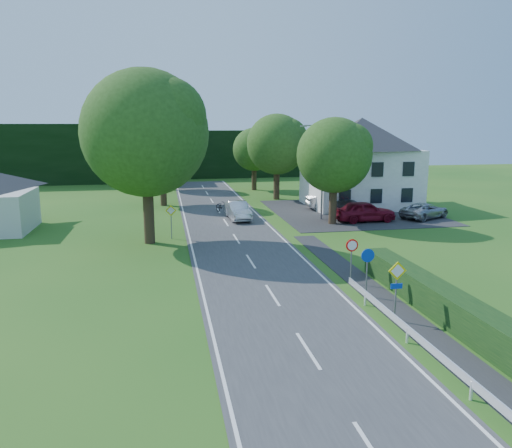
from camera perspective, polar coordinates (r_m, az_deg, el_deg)
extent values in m
cube|color=#39393C|center=(31.55, -1.22, -3.35)|extent=(7.00, 80.00, 0.04)
cube|color=#27272A|center=(17.56, 26.44, -17.16)|extent=(1.50, 44.00, 0.04)
cube|color=#27272A|center=(46.99, 10.75, 1.37)|extent=(14.00, 16.00, 0.04)
cube|color=white|center=(31.20, -7.13, -3.56)|extent=(0.12, 80.00, 0.01)
cube|color=white|center=(32.21, 4.50, -3.03)|extent=(0.12, 80.00, 0.01)
cube|color=black|center=(77.33, -0.88, 8.05)|extent=(30.00, 5.00, 7.00)
cube|color=silver|center=(50.10, 11.78, 5.16)|extent=(10.00, 8.00, 5.60)
pyramid|color=#292A2F|center=(49.83, 11.98, 10.08)|extent=(10.60, 8.40, 3.00)
cylinder|color=slate|center=(42.38, 7.59, 5.83)|extent=(0.16, 0.16, 8.00)
cylinder|color=slate|center=(41.95, 6.68, 11.13)|extent=(1.70, 0.10, 0.10)
cube|color=slate|center=(41.69, 5.47, 11.08)|extent=(0.50, 0.18, 0.12)
cylinder|color=slate|center=(21.44, 15.68, -7.71)|extent=(0.07, 0.07, 2.40)
cube|color=yellow|center=(21.11, 15.86, -5.17)|extent=(0.78, 0.04, 0.78)
cube|color=white|center=(21.11, 15.86, -5.17)|extent=(0.57, 0.05, 0.57)
cube|color=#0B37AE|center=(21.30, 15.76, -6.85)|extent=(0.50, 0.04, 0.22)
cylinder|color=slate|center=(24.05, 12.53, -5.70)|extent=(0.07, 0.07, 2.20)
cylinder|color=#0B37AE|center=(23.77, 12.66, -3.53)|extent=(0.64, 0.04, 0.64)
cylinder|color=slate|center=(25.83, 10.81, -4.44)|extent=(0.07, 0.07, 2.20)
cylinder|color=red|center=(25.56, 10.92, -2.41)|extent=(0.64, 0.04, 0.64)
cylinder|color=white|center=(25.54, 10.93, -2.42)|extent=(0.48, 0.04, 0.48)
cylinder|color=slate|center=(35.80, -9.66, 0.04)|extent=(0.07, 0.07, 2.20)
cube|color=yellow|center=(35.59, -9.71, 1.53)|extent=(0.78, 0.04, 0.78)
cube|color=white|center=(35.59, -9.71, 1.53)|extent=(0.57, 0.05, 0.57)
imported|color=silver|center=(42.38, -2.08, 1.54)|extent=(1.87, 4.65, 1.50)
imported|color=black|center=(45.61, -3.90, 1.99)|extent=(1.53, 2.27, 1.13)
imported|color=maroon|center=(42.39, 12.32, 1.43)|extent=(5.10, 2.16, 1.72)
imported|color=#A5A5A9|center=(48.04, 8.76, 2.68)|extent=(5.12, 2.05, 1.65)
imported|color=#47464B|center=(45.55, 10.75, 1.91)|extent=(4.76, 3.87, 1.30)
imported|color=#A5A4AC|center=(45.30, 18.74, 1.47)|extent=(5.25, 4.12, 1.33)
imported|color=red|center=(45.78, 9.39, 2.31)|extent=(2.52, 2.54, 1.78)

